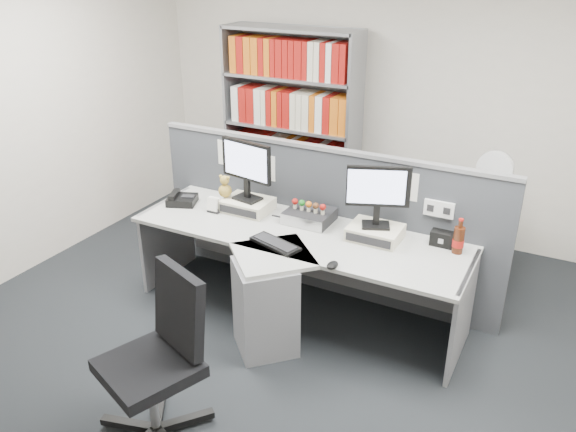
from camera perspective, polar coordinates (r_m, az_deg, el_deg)
The scene contains 21 objects.
ground at distance 4.20m, azimuth -4.26°, elevation -14.86°, with size 5.50×5.50×0.00m, color #23262A.
room_shell at distance 3.36m, azimuth -5.21°, elevation 9.45°, with size 5.04×5.54×2.72m.
partition at distance 4.79m, azimuth 3.37°, elevation -0.32°, with size 3.00×0.08×1.27m.
desk at distance 4.36m, azimuth -0.34°, elevation -5.82°, with size 2.60×1.20×0.72m.
monitor_riser_left at distance 4.75m, azimuth -4.00°, elevation 1.08°, with size 0.38×0.31×0.10m.
monitor_riser_right at distance 4.33m, azimuth 8.54°, elevation -1.62°, with size 0.38×0.31×0.10m.
monitor_left at distance 4.63m, azimuth -4.11°, elevation 4.99°, with size 0.48×0.19×0.49m.
monitor_right at distance 4.20m, azimuth 8.82°, elevation 2.41°, with size 0.44×0.21×0.47m.
desktop_pc at distance 4.56m, azimuth 2.12°, elevation 0.00°, with size 0.35×0.32×0.09m.
figurines at distance 4.50m, azimuth 2.05°, elevation 1.06°, with size 0.29×0.05×0.09m.
keyboard at distance 4.21m, azimuth -1.27°, elevation -2.72°, with size 0.42×0.26×0.03m.
mouse at distance 3.92m, azimuth 4.39°, elevation -4.84°, with size 0.07×0.11×0.04m, color black.
desk_phone at distance 4.97m, azimuth -10.42°, elevation 1.61°, with size 0.29×0.28×0.10m.
desk_calendar at distance 4.76m, azimuth -7.29°, elevation 1.00°, with size 0.11×0.08×0.13m.
plush_toy at distance 4.77m, azimuth -6.22°, elevation 2.77°, with size 0.11×0.11×0.19m.
speaker at distance 4.33m, azimuth 14.93°, elevation -2.16°, with size 0.17×0.09×0.11m, color black.
cola_bottle at distance 4.24m, azimuth 16.41°, elevation -2.29°, with size 0.08×0.08×0.26m.
shelving_unit at distance 6.05m, azimuth 0.32°, elevation 8.43°, with size 1.41×0.40×2.00m.
filing_cabinet at distance 5.28m, azimuth 18.63°, elevation -2.74°, with size 0.45×0.61×0.70m.
desk_fan at distance 5.03m, azimuth 19.64°, elevation 4.01°, with size 0.30×0.18×0.50m.
office_chair at distance 3.49m, azimuth -12.40°, elevation -13.19°, with size 0.69×0.70×1.04m.
Camera 1 is at (1.76, -2.72, 2.67)m, focal length 36.18 mm.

